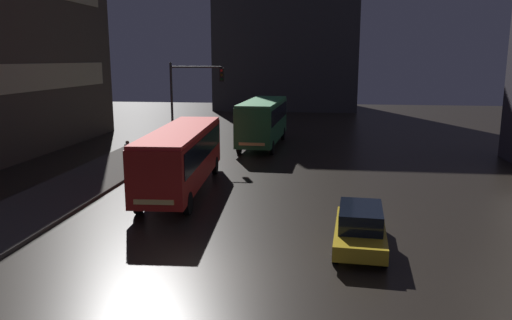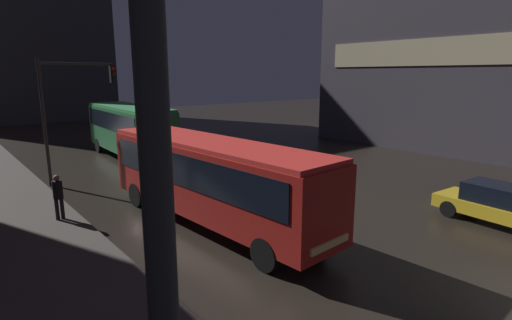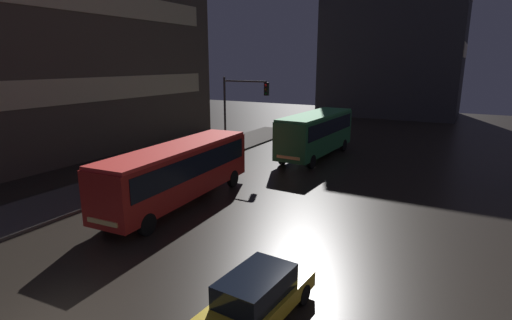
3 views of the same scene
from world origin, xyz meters
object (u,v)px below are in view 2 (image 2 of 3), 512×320
car_taxi (501,205)px  traffic_light_main (70,98)px  bus_far (130,126)px  street_lamp_sidewalk (190,84)px  bus_near (212,174)px  pedestrian_near (58,194)px

car_taxi → traffic_light_main: traffic_light_main is taller
car_taxi → bus_far: bearing=-70.1°
car_taxi → street_lamp_sidewalk: (-14.75, -3.11, 4.66)m
bus_near → car_taxi: bus_near is taller
car_taxi → traffic_light_main: size_ratio=0.72×
bus_near → pedestrian_near: (-4.31, 3.76, -0.79)m
bus_near → pedestrian_near: 5.77m
car_taxi → pedestrian_near: size_ratio=2.65×
bus_far → traffic_light_main: 6.40m
pedestrian_near → street_lamp_sidewalk: size_ratio=0.21×
bus_near → car_taxi: size_ratio=2.37×
traffic_light_main → car_taxi: bearing=-57.7°
pedestrian_near → street_lamp_sidewalk: street_lamp_sidewalk is taller
bus_far → car_taxi: 21.09m
bus_far → traffic_light_main: (-4.54, -3.97, 2.16)m
car_taxi → traffic_light_main: bearing=-53.6°
traffic_light_main → pedestrian_near: bearing=-111.4°
car_taxi → street_lamp_sidewalk: 15.78m
bus_near → pedestrian_near: bearing=-44.5°
bus_near → street_lamp_sidewalk: 12.28m
pedestrian_near → traffic_light_main: (2.27, 5.80, 3.13)m
bus_near → traffic_light_main: (-2.04, 9.56, 2.34)m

